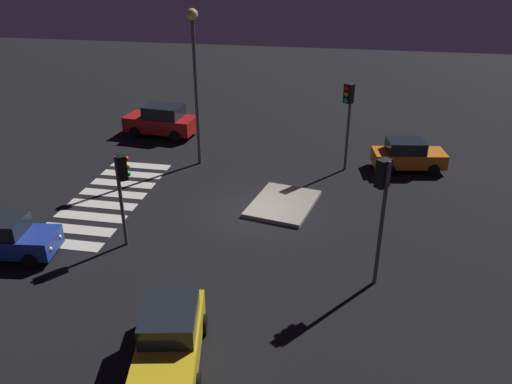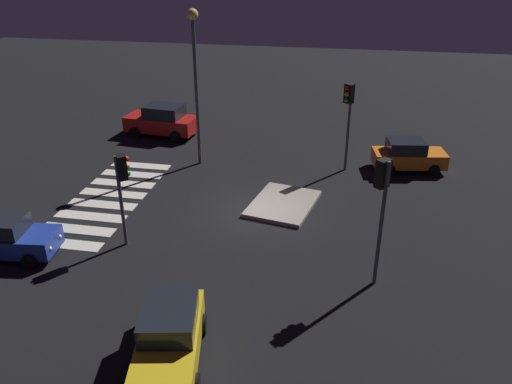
% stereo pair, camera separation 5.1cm
% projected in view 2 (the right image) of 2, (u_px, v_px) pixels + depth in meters
% --- Properties ---
extents(ground_plane, '(80.00, 80.00, 0.00)m').
position_uv_depth(ground_plane, '(256.00, 212.00, 22.69)').
color(ground_plane, black).
extents(traffic_island, '(3.99, 3.30, 0.18)m').
position_uv_depth(traffic_island, '(283.00, 204.00, 23.23)').
color(traffic_island, gray).
rests_on(traffic_island, ground).
extents(car_orange, '(2.21, 3.89, 1.62)m').
position_uv_depth(car_orange, '(408.00, 155.00, 26.63)').
color(car_orange, orange).
rests_on(car_orange, ground).
extents(car_yellow, '(4.10, 2.40, 1.70)m').
position_uv_depth(car_yellow, '(169.00, 337.00, 14.31)').
color(car_yellow, gold).
rests_on(car_yellow, ground).
extents(car_blue, '(2.09, 3.84, 1.61)m').
position_uv_depth(car_blue, '(6.00, 237.00, 19.23)').
color(car_blue, '#1E389E').
rests_on(car_blue, ground).
extents(car_red, '(2.42, 4.54, 1.91)m').
position_uv_depth(car_red, '(162.00, 121.00, 31.38)').
color(car_red, red).
rests_on(car_red, ground).
extents(traffic_light_north, '(0.54, 0.53, 4.64)m').
position_uv_depth(traffic_light_north, '(382.00, 192.00, 16.53)').
color(traffic_light_north, '#47474C').
rests_on(traffic_light_north, ground).
extents(traffic_light_east, '(0.54, 0.53, 3.77)m').
position_uv_depth(traffic_light_east, '(122.00, 178.00, 19.10)').
color(traffic_light_east, '#47474C').
rests_on(traffic_light_east, ground).
extents(traffic_light_west, '(0.53, 0.54, 4.61)m').
position_uv_depth(traffic_light_west, '(349.00, 106.00, 25.32)').
color(traffic_light_west, '#47474C').
rests_on(traffic_light_west, ground).
extents(street_lamp, '(0.56, 0.56, 8.00)m').
position_uv_depth(street_lamp, '(195.00, 63.00, 25.36)').
color(street_lamp, '#47474C').
rests_on(street_lamp, ground).
extents(crosswalk_near, '(8.75, 3.20, 0.02)m').
position_uv_depth(crosswalk_near, '(108.00, 199.00, 23.85)').
color(crosswalk_near, silver).
rests_on(crosswalk_near, ground).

